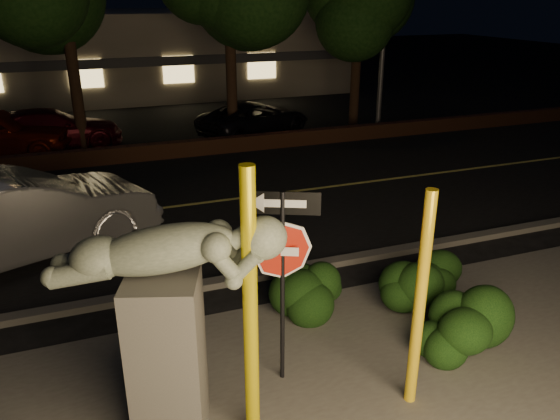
% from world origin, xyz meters
% --- Properties ---
extents(ground, '(90.00, 90.00, 0.00)m').
position_xyz_m(ground, '(0.00, 10.00, 0.00)').
color(ground, black).
rests_on(ground, ground).
extents(road, '(80.00, 8.00, 0.01)m').
position_xyz_m(road, '(0.00, 7.00, 0.01)').
color(road, black).
rests_on(road, ground).
extents(lane_marking, '(80.00, 0.12, 0.00)m').
position_xyz_m(lane_marking, '(0.00, 7.00, 0.02)').
color(lane_marking, '#CBBC51').
rests_on(lane_marking, road).
extents(curb, '(80.00, 0.25, 0.12)m').
position_xyz_m(curb, '(0.00, 2.90, 0.06)').
color(curb, '#4C4944').
rests_on(curb, ground).
extents(brick_wall, '(40.00, 0.35, 0.50)m').
position_xyz_m(brick_wall, '(0.00, 11.30, 0.25)').
color(brick_wall, '#4A2717').
rests_on(brick_wall, ground).
extents(parking_lot, '(40.00, 12.00, 0.01)m').
position_xyz_m(parking_lot, '(0.00, 17.00, 0.01)').
color(parking_lot, black).
rests_on(parking_lot, ground).
extents(building, '(22.00, 10.20, 4.00)m').
position_xyz_m(building, '(0.00, 24.99, 2.00)').
color(building, '#73695C').
rests_on(building, ground).
extents(yellow_pole_left, '(0.16, 0.16, 3.29)m').
position_xyz_m(yellow_pole_left, '(-1.08, -0.62, 1.65)').
color(yellow_pole_left, yellow).
rests_on(yellow_pole_left, ground).
extents(yellow_pole_right, '(0.14, 0.14, 2.85)m').
position_xyz_m(yellow_pole_right, '(0.95, -0.80, 1.42)').
color(yellow_pole_right, yellow).
rests_on(yellow_pole_right, ground).
extents(signpost, '(0.83, 0.40, 2.66)m').
position_xyz_m(signpost, '(-0.41, 0.17, 1.89)').
color(signpost, black).
rests_on(signpost, ground).
extents(sculpture, '(2.50, 1.38, 2.70)m').
position_xyz_m(sculpture, '(-1.90, -0.24, 1.67)').
color(sculpture, '#4C4944').
rests_on(sculpture, ground).
extents(hedge_center, '(1.82, 0.98, 0.91)m').
position_xyz_m(hedge_center, '(0.37, 1.52, 0.46)').
color(hedge_center, black).
rests_on(hedge_center, ground).
extents(hedge_right, '(1.93, 1.48, 1.12)m').
position_xyz_m(hedge_right, '(2.47, 1.12, 0.56)').
color(hedge_right, black).
rests_on(hedge_right, ground).
extents(hedge_far_right, '(1.55, 1.05, 1.02)m').
position_xyz_m(hedge_far_right, '(2.18, -0.12, 0.51)').
color(hedge_far_right, black).
rests_on(hedge_far_right, ground).
extents(silver_sedan, '(5.51, 3.63, 1.72)m').
position_xyz_m(silver_sedan, '(-3.86, 5.35, 0.86)').
color(silver_sedan, silver).
rests_on(silver_sedan, ground).
extents(parked_car_darkred, '(4.65, 2.19, 1.31)m').
position_xyz_m(parked_car_darkred, '(-3.45, 13.80, 0.66)').
color(parked_car_darkred, '#42080F').
rests_on(parked_car_darkred, ground).
extents(parked_car_dark, '(4.73, 3.48, 1.19)m').
position_xyz_m(parked_car_dark, '(3.45, 13.27, 0.60)').
color(parked_car_dark, black).
rests_on(parked_car_dark, ground).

